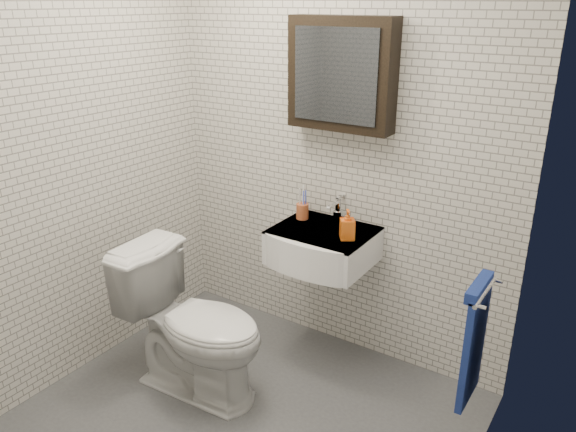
{
  "coord_description": "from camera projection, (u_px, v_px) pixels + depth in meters",
  "views": [
    {
      "loc": [
        1.5,
        -1.8,
        2.08
      ],
      "look_at": [
        0.02,
        0.45,
        1.03
      ],
      "focal_mm": 35.0,
      "sensor_mm": 36.0,
      "label": 1
    }
  ],
  "objects": [
    {
      "name": "ground",
      "position": [
        238.0,
        425.0,
        2.93
      ],
      "size": [
        2.2,
        2.0,
        0.01
      ],
      "primitive_type": "cube",
      "color": "#484B50",
      "rests_on": "ground"
    },
    {
      "name": "room_shell",
      "position": [
        226.0,
        152.0,
        2.4
      ],
      "size": [
        2.22,
        2.02,
        2.51
      ],
      "color": "silver",
      "rests_on": "ground"
    },
    {
      "name": "washbasin",
      "position": [
        320.0,
        247.0,
        3.2
      ],
      "size": [
        0.55,
        0.5,
        0.2
      ],
      "color": "white",
      "rests_on": "room_shell"
    },
    {
      "name": "faucet",
      "position": [
        337.0,
        210.0,
        3.29
      ],
      "size": [
        0.06,
        0.2,
        0.15
      ],
      "color": "silver",
      "rests_on": "washbasin"
    },
    {
      "name": "mirror_cabinet",
      "position": [
        341.0,
        74.0,
        3.01
      ],
      "size": [
        0.6,
        0.15,
        0.6
      ],
      "color": "black",
      "rests_on": "room_shell"
    },
    {
      "name": "towel_rail",
      "position": [
        475.0,
        337.0,
        2.4
      ],
      "size": [
        0.09,
        0.3,
        0.58
      ],
      "color": "silver",
      "rests_on": "room_shell"
    },
    {
      "name": "toothbrush_cup",
      "position": [
        302.0,
        210.0,
        3.34
      ],
      "size": [
        0.09,
        0.09,
        0.2
      ],
      "rotation": [
        0.0,
        0.0,
        -0.19
      ],
      "color": "#AB502A",
      "rests_on": "washbasin"
    },
    {
      "name": "soap_bottle",
      "position": [
        347.0,
        224.0,
        3.05
      ],
      "size": [
        0.11,
        0.11,
        0.17
      ],
      "primitive_type": "imported",
      "rotation": [
        0.0,
        0.0,
        0.64
      ],
      "color": "orange",
      "rests_on": "washbasin"
    },
    {
      "name": "toilet",
      "position": [
        195.0,
        325.0,
        3.06
      ],
      "size": [
        0.84,
        0.51,
        0.84
      ],
      "primitive_type": "imported",
      "rotation": [
        0.0,
        0.0,
        1.62
      ],
      "color": "white",
      "rests_on": "ground"
    }
  ]
}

